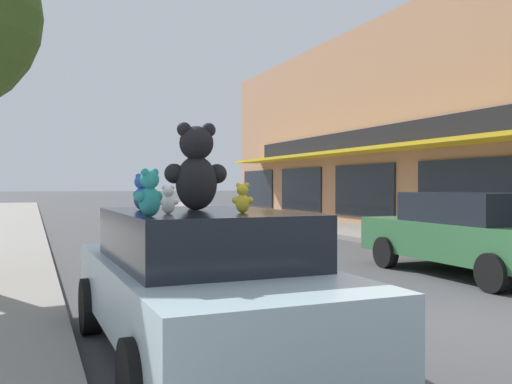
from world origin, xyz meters
name	(u,v)px	position (x,y,z in m)	size (l,w,h in m)	color
ground_plane	(450,327)	(0.00, 0.00, 0.00)	(260.00, 260.00, 0.00)	#424244
plush_art_car	(202,280)	(-2.99, -0.06, 0.74)	(2.03, 4.30, 1.40)	#ADC6D1
teddy_bear_giant	(196,168)	(-3.00, 0.12, 1.81)	(0.64, 0.40, 0.86)	black
teddy_bear_blue	(142,192)	(-3.48, 0.39, 1.58)	(0.21, 0.27, 0.36)	blue
teddy_bear_white	(168,200)	(-3.41, -0.46, 1.52)	(0.19, 0.12, 0.25)	white
teddy_bear_brown	(193,195)	(-2.91, 0.58, 1.54)	(0.22, 0.14, 0.29)	olive
teddy_bear_teal	(149,193)	(-3.65, -0.85, 1.58)	(0.28, 0.24, 0.38)	teal
teddy_bear_yellow	(243,198)	(-2.76, -0.53, 1.53)	(0.20, 0.16, 0.27)	yellow
parked_car_far_center	(475,233)	(2.96, 2.83, 0.78)	(2.09, 4.55, 1.50)	#336B3D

